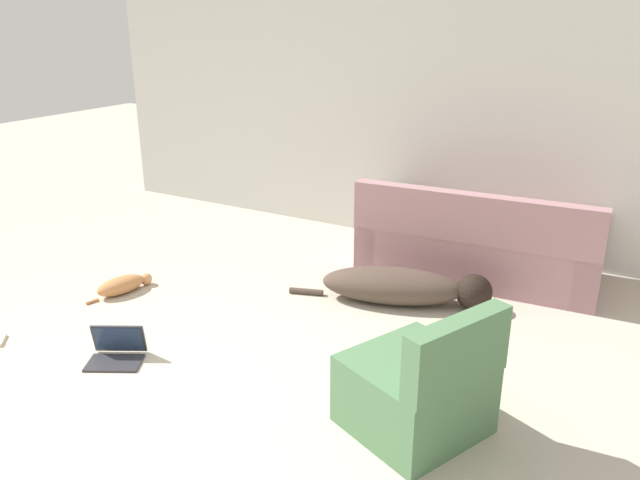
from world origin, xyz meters
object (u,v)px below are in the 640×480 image
at_px(dog, 403,287).
at_px(laptop_open, 117,349).
at_px(side_chair, 419,389).
at_px(couch, 478,246).
at_px(cat, 123,285).

relative_size(dog, laptop_open, 3.63).
relative_size(dog, side_chair, 1.82).
height_order(couch, side_chair, couch).
distance_m(cat, laptop_open, 1.10).
bearing_deg(couch, cat, 33.22).
height_order(couch, dog, couch).
distance_m(couch, side_chair, 2.38).
xyz_separation_m(couch, laptop_open, (-1.70, -2.63, -0.20)).
height_order(cat, side_chair, side_chair).
bearing_deg(side_chair, couch, -147.98).
bearing_deg(side_chair, dog, -131.25).
bearing_deg(cat, side_chair, -86.51).
distance_m(cat, side_chair, 2.87).
xyz_separation_m(cat, laptop_open, (0.77, -0.79, 0.01)).
relative_size(laptop_open, side_chair, 0.50).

